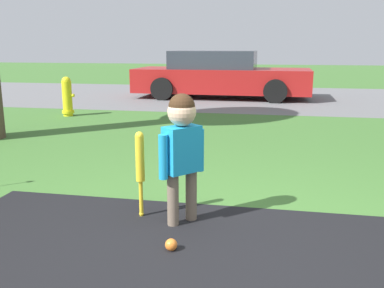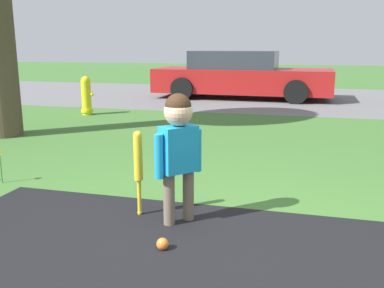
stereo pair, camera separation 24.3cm
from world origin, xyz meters
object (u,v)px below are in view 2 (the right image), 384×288
(sports_ball, at_px, (163,244))
(parked_car, at_px, (241,76))
(baseball_bat, at_px, (138,161))
(child, at_px, (178,140))
(fire_hydrant, at_px, (86,96))

(sports_ball, bearing_deg, parked_car, 95.24)
(sports_ball, height_order, parked_car, parked_car)
(baseball_bat, xyz_separation_m, parked_car, (-0.43, 8.26, 0.12))
(baseball_bat, xyz_separation_m, sports_ball, (0.38, -0.54, -0.42))
(baseball_bat, relative_size, sports_ball, 8.37)
(sports_ball, bearing_deg, child, 93.24)
(baseball_bat, relative_size, fire_hydrant, 0.91)
(child, xyz_separation_m, fire_hydrant, (-3.34, 4.69, -0.28))
(baseball_bat, relative_size, parked_car, 0.15)
(fire_hydrant, bearing_deg, child, -54.59)
(parked_car, bearing_deg, fire_hydrant, -124.56)
(child, relative_size, sports_ball, 12.08)
(baseball_bat, height_order, sports_ball, baseball_bat)
(child, xyz_separation_m, sports_ball, (0.03, -0.48, -0.62))
(baseball_bat, bearing_deg, child, -9.06)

